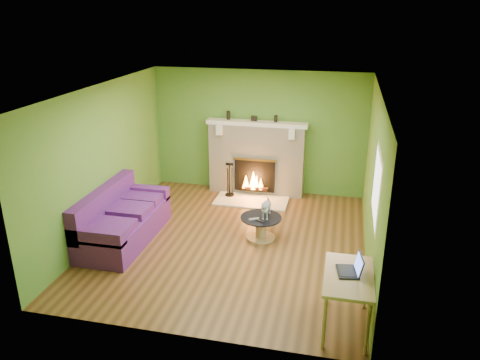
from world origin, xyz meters
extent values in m
plane|color=#513317|center=(0.00, 0.00, 0.00)|extent=(5.00, 5.00, 0.00)
plane|color=white|center=(0.00, 0.00, 2.60)|extent=(5.00, 5.00, 0.00)
plane|color=#51882C|center=(0.00, 2.50, 1.30)|extent=(5.00, 0.00, 5.00)
plane|color=#51882C|center=(0.00, -2.50, 1.30)|extent=(5.00, 0.00, 5.00)
plane|color=#51882C|center=(-2.25, 0.00, 1.30)|extent=(0.00, 5.00, 5.00)
plane|color=#51882C|center=(2.25, 0.00, 1.30)|extent=(0.00, 5.00, 5.00)
plane|color=silver|center=(2.24, -0.90, 1.55)|extent=(0.00, 1.20, 1.20)
plane|color=white|center=(2.23, -0.90, 1.55)|extent=(0.00, 1.06, 1.06)
cube|color=beige|center=(0.00, 2.33, 0.75)|extent=(2.00, 0.35, 1.50)
cube|color=black|center=(0.00, 2.13, 0.44)|extent=(0.85, 0.03, 0.68)
cube|color=#B88E2E|center=(0.00, 2.13, 0.80)|extent=(0.91, 0.02, 0.04)
cylinder|color=black|center=(0.00, 2.10, 0.16)|extent=(0.55, 0.07, 0.07)
cube|color=white|center=(0.00, 2.30, 1.54)|extent=(2.10, 0.28, 0.08)
cube|color=white|center=(-0.75, 2.11, 1.40)|extent=(0.12, 0.10, 0.20)
cube|color=white|center=(0.75, 2.11, 1.40)|extent=(0.12, 0.10, 0.20)
cube|color=beige|center=(0.00, 1.80, 0.01)|extent=(1.50, 0.75, 0.03)
cube|color=white|center=(0.00, 2.30, 1.54)|extent=(2.10, 0.28, 0.08)
cube|color=#561C6A|center=(-1.80, -0.33, 0.23)|extent=(0.92, 2.04, 0.46)
cube|color=#561C6A|center=(-2.15, -0.33, 0.63)|extent=(0.21, 2.04, 0.58)
cube|color=#561C6A|center=(-1.80, -1.24, 0.52)|extent=(0.92, 0.21, 0.23)
cube|color=#561C6A|center=(-1.80, 0.59, 0.52)|extent=(0.92, 0.21, 0.23)
cube|color=#561C6A|center=(-1.75, -0.90, 0.52)|extent=(0.73, 0.54, 0.13)
cube|color=#561C6A|center=(-1.75, -0.22, 0.52)|extent=(0.73, 0.54, 0.13)
cube|color=#561C6A|center=(-1.75, 0.35, 0.52)|extent=(0.73, 0.54, 0.13)
cylinder|color=tan|center=(0.48, 0.25, 0.01)|extent=(0.50, 0.50, 0.03)
cylinder|color=tan|center=(0.48, 0.25, 0.20)|extent=(0.18, 0.18, 0.35)
cylinder|color=black|center=(0.48, 0.25, 0.39)|extent=(0.71, 0.71, 0.02)
cube|color=tan|center=(1.95, -1.88, 0.74)|extent=(0.59, 1.02, 0.04)
cylinder|color=tan|center=(1.70, -2.34, 0.36)|extent=(0.04, 0.04, 0.72)
cylinder|color=tan|center=(2.20, -2.34, 0.36)|extent=(0.04, 0.04, 0.72)
cylinder|color=tan|center=(1.70, -1.42, 0.36)|extent=(0.04, 0.04, 0.72)
cylinder|color=tan|center=(2.20, -1.42, 0.36)|extent=(0.04, 0.04, 0.72)
cube|color=gray|center=(0.38, 0.13, 0.41)|extent=(0.17, 0.12, 0.02)
cube|color=black|center=(0.50, 0.07, 0.41)|extent=(0.16, 0.10, 0.02)
cylinder|color=black|center=(-0.61, 2.33, 1.67)|extent=(0.08, 0.08, 0.18)
cylinder|color=black|center=(0.39, 2.33, 1.65)|extent=(0.07, 0.07, 0.14)
cube|color=black|center=(-0.06, 2.33, 1.63)|extent=(0.12, 0.08, 0.10)
camera|label=1|loc=(1.75, -6.94, 3.82)|focal=35.00mm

